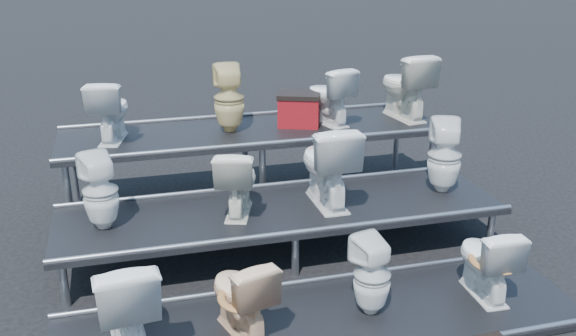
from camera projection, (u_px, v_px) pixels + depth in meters
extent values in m
plane|color=black|center=(282.00, 251.00, 6.27)|extent=(80.00, 80.00, 0.00)
cube|color=black|center=(323.00, 322.00, 5.08)|extent=(4.20, 1.20, 0.06)
cube|color=black|center=(282.00, 230.00, 6.19)|extent=(4.20, 1.20, 0.46)
cube|color=black|center=(253.00, 165.00, 7.30)|extent=(4.20, 1.20, 0.86)
imported|color=white|center=(126.00, 302.00, 4.57)|extent=(0.51, 0.81, 0.79)
imported|color=#E4B68B|center=(241.00, 294.00, 4.80)|extent=(0.53, 0.71, 0.65)
imported|color=white|center=(372.00, 275.00, 5.05)|extent=(0.36, 0.37, 0.66)
imported|color=white|center=(486.00, 260.00, 5.30)|extent=(0.39, 0.65, 0.65)
imported|color=white|center=(100.00, 192.00, 5.59)|extent=(0.39, 0.40, 0.69)
imported|color=silver|center=(237.00, 181.00, 5.89)|extent=(0.54, 0.71, 0.64)
imported|color=white|center=(327.00, 164.00, 6.08)|extent=(0.46, 0.80, 0.81)
imported|color=white|center=(445.00, 156.00, 6.39)|extent=(0.44, 0.44, 0.75)
imported|color=white|center=(110.00, 110.00, 6.66)|extent=(0.51, 0.71, 0.66)
imported|color=#DDC784|center=(229.00, 98.00, 6.95)|extent=(0.35, 0.35, 0.74)
imported|color=white|center=(329.00, 95.00, 7.25)|extent=(0.55, 0.73, 0.66)
imported|color=silver|center=(405.00, 86.00, 7.45)|extent=(0.53, 0.81, 0.77)
cube|color=maroon|center=(299.00, 111.00, 7.25)|extent=(0.55, 0.50, 0.33)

